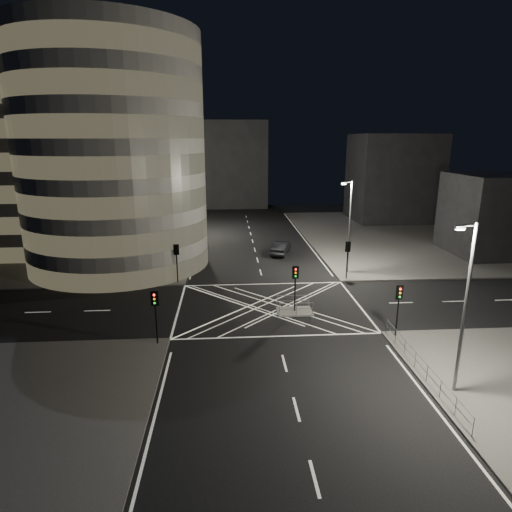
{
  "coord_description": "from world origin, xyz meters",
  "views": [
    {
      "loc": [
        -3.63,
        -35.27,
        14.44
      ],
      "look_at": [
        -0.8,
        6.01,
        3.0
      ],
      "focal_mm": 30.0,
      "sensor_mm": 36.0,
      "label": 1
    }
  ],
  "objects": [
    {
      "name": "building_far_end",
      "position": [
        -4.0,
        58.0,
        9.0
      ],
      "size": [
        18.0,
        8.0,
        18.0
      ],
      "primitive_type": "cube",
      "color": "black",
      "rests_on": "ground"
    },
    {
      "name": "sidewalk_far_right",
      "position": [
        29.0,
        27.0,
        0.07
      ],
      "size": [
        42.0,
        42.0,
        0.15
      ],
      "primitive_type": "cube",
      "color": "#514E4C",
      "rests_on": "ground"
    },
    {
      "name": "street_lamp_right_far",
      "position": [
        9.44,
        9.0,
        5.54
      ],
      "size": [
        1.25,
        0.25,
        10.0
      ],
      "color": "slate",
      "rests_on": "sidewalk_far_right"
    },
    {
      "name": "traffic_signal_nl",
      "position": [
        -8.8,
        -6.8,
        2.91
      ],
      "size": [
        0.55,
        0.22,
        4.0
      ],
      "color": "black",
      "rests_on": "sidewalk_near_left"
    },
    {
      "name": "railing_near_right",
      "position": [
        8.3,
        -12.15,
        0.7
      ],
      "size": [
        0.06,
        11.7,
        1.1
      ],
      "primitive_type": "cube",
      "color": "slate",
      "rests_on": "sidewalk_near_right"
    },
    {
      "name": "traffic_signal_nr",
      "position": [
        8.8,
        -6.8,
        2.91
      ],
      "size": [
        0.55,
        0.22,
        4.0
      ],
      "color": "black",
      "rests_on": "sidewalk_near_right"
    },
    {
      "name": "sidewalk_far_left",
      "position": [
        -29.0,
        27.0,
        0.07
      ],
      "size": [
        42.0,
        42.0,
        0.15
      ],
      "primitive_type": "cube",
      "color": "#514E4C",
      "rests_on": "ground"
    },
    {
      "name": "tree_b",
      "position": [
        -10.5,
        15.0,
        5.16
      ],
      "size": [
        4.44,
        4.44,
        7.58
      ],
      "color": "black",
      "rests_on": "sidewalk_far_left"
    },
    {
      "name": "building_right_far",
      "position": [
        26.0,
        40.0,
        7.65
      ],
      "size": [
        14.0,
        12.0,
        15.0
      ],
      "primitive_type": "cube",
      "color": "black",
      "rests_on": "sidewalk_far_right"
    },
    {
      "name": "office_tower_curved",
      "position": [
        -20.74,
        18.74,
        12.65
      ],
      "size": [
        30.0,
        29.0,
        27.2
      ],
      "color": "gray",
      "rests_on": "sidewalk_far_left"
    },
    {
      "name": "office_block_rear",
      "position": [
        -22.0,
        42.0,
        11.15
      ],
      "size": [
        24.0,
        16.0,
        22.0
      ],
      "primitive_type": "cube",
      "color": "gray",
      "rests_on": "sidewalk_far_left"
    },
    {
      "name": "traffic_signal_island",
      "position": [
        2.0,
        -1.5,
        2.91
      ],
      "size": [
        0.55,
        0.22,
        4.0
      ],
      "color": "black",
      "rests_on": "central_island"
    },
    {
      "name": "sedan",
      "position": [
        3.19,
        17.58,
        0.86
      ],
      "size": [
        3.3,
        5.5,
        1.71
      ],
      "primitive_type": "imported",
      "rotation": [
        0.0,
        0.0,
        2.83
      ],
      "color": "black",
      "rests_on": "ground"
    },
    {
      "name": "tree_a",
      "position": [
        -10.5,
        9.0,
        4.39
      ],
      "size": [
        4.71,
        4.71,
        6.95
      ],
      "color": "black",
      "rests_on": "sidewalk_far_left"
    },
    {
      "name": "building_right_near",
      "position": [
        30.0,
        16.0,
        5.15
      ],
      "size": [
        10.0,
        10.0,
        10.0
      ],
      "primitive_type": "cube",
      "color": "black",
      "rests_on": "sidewalk_far_right"
    },
    {
      "name": "ground",
      "position": [
        0.0,
        0.0,
        0.0
      ],
      "size": [
        120.0,
        120.0,
        0.0
      ],
      "primitive_type": "plane",
      "color": "black",
      "rests_on": "ground"
    },
    {
      "name": "tree_e",
      "position": [
        -10.5,
        33.0,
        4.83
      ],
      "size": [
        4.34,
        4.34,
        7.18
      ],
      "color": "black",
      "rests_on": "sidewalk_far_left"
    },
    {
      "name": "street_lamp_left_far",
      "position": [
        -9.44,
        30.0,
        5.54
      ],
      "size": [
        1.25,
        0.25,
        10.0
      ],
      "color": "slate",
      "rests_on": "sidewalk_far_left"
    },
    {
      "name": "traffic_signal_fr",
      "position": [
        8.8,
        6.8,
        2.91
      ],
      "size": [
        0.55,
        0.22,
        4.0
      ],
      "color": "black",
      "rests_on": "sidewalk_far_right"
    },
    {
      "name": "street_lamp_right_near",
      "position": [
        9.44,
        -14.0,
        5.54
      ],
      "size": [
        1.25,
        0.25,
        10.0
      ],
      "color": "slate",
      "rests_on": "sidewalk_near_right"
    },
    {
      "name": "central_island",
      "position": [
        2.0,
        -1.5,
        0.07
      ],
      "size": [
        3.0,
        2.0,
        0.15
      ],
      "primitive_type": "cube",
      "color": "slate",
      "rests_on": "ground"
    },
    {
      "name": "tree_d",
      "position": [
        -10.5,
        27.0,
        5.31
      ],
      "size": [
        5.49,
        5.49,
        8.32
      ],
      "color": "black",
      "rests_on": "sidewalk_far_left"
    },
    {
      "name": "street_lamp_left_near",
      "position": [
        -9.44,
        12.0,
        5.54
      ],
      "size": [
        1.25,
        0.25,
        10.0
      ],
      "color": "slate",
      "rests_on": "sidewalk_far_left"
    },
    {
      "name": "railing_island_north",
      "position": [
        2.0,
        -0.6,
        0.7
      ],
      "size": [
        2.8,
        0.06,
        1.1
      ],
      "primitive_type": "cube",
      "color": "slate",
      "rests_on": "central_island"
    },
    {
      "name": "tree_c",
      "position": [
        -10.5,
        21.0,
        4.87
      ],
      "size": [
        3.97,
        3.97,
        7.01
      ],
      "color": "black",
      "rests_on": "sidewalk_far_left"
    },
    {
      "name": "traffic_signal_fl",
      "position": [
        -8.8,
        6.8,
        2.91
      ],
      "size": [
        0.55,
        0.22,
        4.0
      ],
      "color": "black",
      "rests_on": "sidewalk_far_left"
    },
    {
      "name": "railing_island_south",
      "position": [
        2.0,
        -2.4,
        0.7
      ],
      "size": [
        2.8,
        0.06,
        1.1
      ],
      "primitive_type": "cube",
      "color": "slate",
      "rests_on": "central_island"
    }
  ]
}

